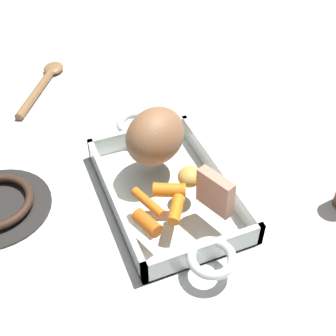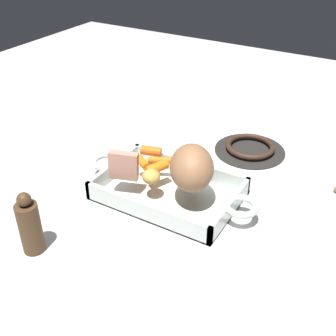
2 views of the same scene
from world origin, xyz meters
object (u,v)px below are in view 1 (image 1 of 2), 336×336
(pork_roast, at_px, (154,136))
(serving_spoon, at_px, (44,82))
(baby_carrot_long, at_px, (176,209))
(baby_carrot_northwest, at_px, (169,190))
(baby_carrot_northeast, at_px, (148,202))
(roasting_dish, at_px, (168,190))
(potato_golden_small, at_px, (190,177))
(roast_slice_thick, at_px, (215,192))
(baby_carrot_short, at_px, (147,223))

(pork_roast, height_order, serving_spoon, pork_roast)
(pork_roast, relative_size, baby_carrot_long, 2.34)
(baby_carrot_northwest, height_order, baby_carrot_northeast, baby_carrot_northwest)
(pork_roast, distance_m, baby_carrot_long, 0.15)
(roasting_dish, height_order, serving_spoon, roasting_dish)
(baby_carrot_northeast, bearing_deg, pork_roast, 154.05)
(baby_carrot_long, bearing_deg, potato_golden_small, 138.45)
(baby_carrot_long, distance_m, baby_carrot_northeast, 0.05)
(serving_spoon, bearing_deg, roasting_dish, -130.55)
(baby_carrot_northwest, distance_m, potato_golden_small, 0.04)
(pork_roast, xyz_separation_m, roast_slice_thick, (0.15, 0.05, -0.02))
(potato_golden_small, bearing_deg, pork_roast, -158.97)
(pork_roast, relative_size, potato_golden_small, 2.77)
(potato_golden_small, bearing_deg, baby_carrot_northwest, -74.28)
(pork_roast, height_order, potato_golden_small, pork_roast)
(baby_carrot_northeast, bearing_deg, roast_slice_thick, 67.16)
(roast_slice_thick, distance_m, baby_carrot_short, 0.12)
(roasting_dish, xyz_separation_m, serving_spoon, (-0.45, -0.14, -0.01))
(roasting_dish, bearing_deg, baby_carrot_short, -37.98)
(roasting_dish, relative_size, baby_carrot_northeast, 6.28)
(roasting_dish, bearing_deg, roast_slice_thick, 26.56)
(pork_roast, distance_m, baby_carrot_short, 0.17)
(baby_carrot_northeast, bearing_deg, baby_carrot_long, 47.75)
(baby_carrot_northwest, bearing_deg, serving_spoon, -165.82)
(baby_carrot_northwest, height_order, potato_golden_small, potato_golden_small)
(baby_carrot_long, height_order, baby_carrot_northeast, baby_carrot_long)
(roast_slice_thick, bearing_deg, roasting_dish, -153.44)
(roast_slice_thick, relative_size, potato_golden_small, 1.55)
(potato_golden_small, bearing_deg, serving_spoon, -160.77)
(baby_carrot_northeast, relative_size, serving_spoon, 0.31)
(baby_carrot_short, distance_m, serving_spoon, 0.55)
(pork_roast, bearing_deg, potato_golden_small, 21.03)
(roasting_dish, bearing_deg, serving_spoon, -163.12)
(baby_carrot_northeast, bearing_deg, baby_carrot_short, -21.96)
(baby_carrot_long, xyz_separation_m, serving_spoon, (-0.53, -0.12, -0.05))
(roast_slice_thick, height_order, serving_spoon, roast_slice_thick)
(baby_carrot_northwest, height_order, serving_spoon, baby_carrot_northwest)
(baby_carrot_northeast, height_order, baby_carrot_short, baby_carrot_short)
(roasting_dish, xyz_separation_m, potato_golden_small, (0.03, 0.03, 0.05))
(roast_slice_thick, distance_m, baby_carrot_long, 0.07)
(roasting_dish, distance_m, baby_carrot_short, 0.12)
(roasting_dish, bearing_deg, baby_carrot_northeast, -48.11)
(roasting_dish, distance_m, baby_carrot_northwest, 0.06)
(potato_golden_small, bearing_deg, roast_slice_thick, 13.49)
(roasting_dish, xyz_separation_m, baby_carrot_long, (0.08, -0.02, 0.04))
(baby_carrot_northwest, relative_size, potato_golden_small, 1.28)
(baby_carrot_northwest, bearing_deg, pork_roast, 173.74)
(baby_carrot_short, relative_size, potato_golden_small, 1.16)
(roasting_dish, relative_size, baby_carrot_long, 8.46)
(serving_spoon, bearing_deg, baby_carrot_long, -134.83)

